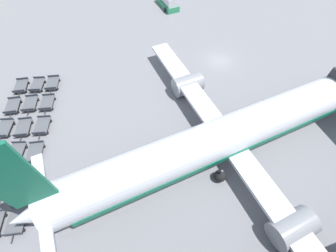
# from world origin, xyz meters

# --- Properties ---
(ground_plane) EXTENTS (500.00, 500.00, 0.00)m
(ground_plane) POSITION_xyz_m (0.00, 0.00, 0.00)
(ground_plane) COLOR gray
(airplane) EXTENTS (38.70, 47.14, 12.77)m
(airplane) POSITION_xyz_m (15.11, -5.60, 2.83)
(airplane) COLOR silver
(airplane) RESTS_ON ground_plane
(baggage_dolly_row_near_col_a) EXTENTS (3.46, 2.00, 0.92)m
(baggage_dolly_row_near_col_a) POSITION_xyz_m (-2.88, -30.22, 0.48)
(baggage_dolly_row_near_col_a) COLOR #515459
(baggage_dolly_row_near_col_a) RESTS_ON ground_plane
(baggage_dolly_row_near_col_b) EXTENTS (3.46, 1.99, 0.92)m
(baggage_dolly_row_near_col_b) POSITION_xyz_m (0.87, -31.03, 0.48)
(baggage_dolly_row_near_col_b) COLOR #515459
(baggage_dolly_row_near_col_b) RESTS_ON ground_plane
(baggage_dolly_row_near_col_c) EXTENTS (3.48, 2.23, 0.92)m
(baggage_dolly_row_near_col_c) POSITION_xyz_m (4.58, -31.73, 0.48)
(baggage_dolly_row_near_col_c) COLOR #515459
(baggage_dolly_row_near_col_c) RESTS_ON ground_plane
(baggage_dolly_row_mid_a_col_a) EXTENTS (3.48, 2.23, 0.92)m
(baggage_dolly_row_mid_a_col_a) POSITION_xyz_m (-2.43, -27.98, 0.48)
(baggage_dolly_row_mid_a_col_a) COLOR #515459
(baggage_dolly_row_mid_a_col_a) RESTS_ON ground_plane
(baggage_dolly_row_mid_a_col_b) EXTENTS (3.47, 2.06, 0.92)m
(baggage_dolly_row_mid_a_col_b) POSITION_xyz_m (1.16, -28.81, 0.48)
(baggage_dolly_row_mid_a_col_b) COLOR #515459
(baggage_dolly_row_mid_a_col_b) RESTS_ON ground_plane
(baggage_dolly_row_mid_a_col_c) EXTENTS (3.47, 2.06, 0.92)m
(baggage_dolly_row_mid_a_col_c) POSITION_xyz_m (5.15, -29.47, 0.48)
(baggage_dolly_row_mid_a_col_c) COLOR #515459
(baggage_dolly_row_mid_a_col_c) RESTS_ON ground_plane
(baggage_dolly_row_mid_a_col_d) EXTENTS (3.48, 2.25, 0.92)m
(baggage_dolly_row_mid_a_col_d) POSITION_xyz_m (8.75, -30.05, 0.48)
(baggage_dolly_row_mid_a_col_d) COLOR #515459
(baggage_dolly_row_mid_a_col_d) RESTS_ON ground_plane
(baggage_dolly_row_mid_a_col_e) EXTENTS (3.48, 2.15, 0.92)m
(baggage_dolly_row_mid_a_col_e) POSITION_xyz_m (12.74, -30.95, 0.48)
(baggage_dolly_row_mid_a_col_e) COLOR #515459
(baggage_dolly_row_mid_a_col_e) RESTS_ON ground_plane
(baggage_dolly_row_mid_b_col_a) EXTENTS (3.47, 2.08, 0.92)m
(baggage_dolly_row_mid_b_col_a) POSITION_xyz_m (-2.10, -25.88, 0.48)
(baggage_dolly_row_mid_b_col_a) COLOR #515459
(baggage_dolly_row_mid_b_col_a) RESTS_ON ground_plane
(baggage_dolly_row_mid_b_col_b) EXTENTS (3.48, 2.12, 0.92)m
(baggage_dolly_row_mid_b_col_b) POSITION_xyz_m (1.67, -26.62, 0.48)
(baggage_dolly_row_mid_b_col_b) COLOR #515459
(baggage_dolly_row_mid_b_col_b) RESTS_ON ground_plane
(baggage_dolly_row_mid_b_col_c) EXTENTS (3.48, 2.19, 0.92)m
(baggage_dolly_row_mid_b_col_c) POSITION_xyz_m (5.56, -27.21, 0.48)
(baggage_dolly_row_mid_b_col_c) COLOR #515459
(baggage_dolly_row_mid_b_col_c) RESTS_ON ground_plane
(baggage_dolly_row_mid_b_col_d) EXTENTS (3.47, 2.05, 0.92)m
(baggage_dolly_row_mid_b_col_d) POSITION_xyz_m (9.39, -27.96, 0.48)
(baggage_dolly_row_mid_b_col_d) COLOR #515459
(baggage_dolly_row_mid_b_col_d) RESTS_ON ground_plane
(baggage_dolly_row_mid_b_col_e) EXTENTS (3.48, 2.18, 0.92)m
(baggage_dolly_row_mid_b_col_e) POSITION_xyz_m (13.05, -28.73, 0.48)
(baggage_dolly_row_mid_b_col_e) COLOR #515459
(baggage_dolly_row_mid_b_col_e) RESTS_ON ground_plane
(baggage_dolly_row_mid_b_col_f) EXTENTS (3.48, 2.11, 0.92)m
(baggage_dolly_row_mid_b_col_f) POSITION_xyz_m (16.70, -29.42, 0.48)
(baggage_dolly_row_mid_b_col_f) COLOR #515459
(baggage_dolly_row_mid_b_col_f) RESTS_ON ground_plane
(stand_guidance_stripe) EXTENTS (2.88, 21.61, 0.01)m
(stand_guidance_stripe) POSITION_xyz_m (15.46, -15.65, 0.00)
(stand_guidance_stripe) COLOR yellow
(stand_guidance_stripe) RESTS_ON ground_plane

